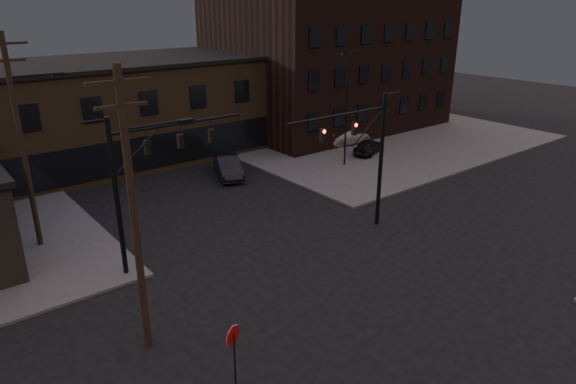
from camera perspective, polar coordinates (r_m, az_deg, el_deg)
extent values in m
plane|color=black|center=(25.05, 7.37, -10.58)|extent=(140.00, 140.00, 0.00)
cube|color=#474744|center=(54.11, 7.18, 6.77)|extent=(30.00, 30.00, 0.15)
cube|color=#483926|center=(46.32, -18.13, 8.55)|extent=(40.00, 12.00, 8.00)
cube|color=black|center=(55.74, 4.49, 14.51)|extent=(22.00, 16.00, 14.00)
cylinder|color=black|center=(30.63, 10.27, 3.40)|extent=(0.24, 0.24, 8.00)
cylinder|color=black|center=(27.36, 5.75, 8.49)|extent=(7.00, 0.14, 0.14)
cube|color=#FF140C|center=(28.36, 7.40, 7.00)|extent=(0.28, 0.22, 0.70)
cube|color=#FF140C|center=(26.78, 3.87, 6.31)|extent=(0.28, 0.22, 0.70)
cylinder|color=black|center=(25.53, -18.45, -0.89)|extent=(0.24, 0.24, 8.00)
cylinder|color=black|center=(25.90, -12.00, 7.46)|extent=(7.00, 0.14, 0.14)
cube|color=black|center=(25.42, -15.36, 4.82)|extent=(0.28, 0.22, 0.70)
cube|color=black|center=(26.12, -11.85, 5.54)|extent=(0.28, 0.22, 0.70)
cube|color=black|center=(26.91, -8.53, 6.20)|extent=(0.28, 0.22, 0.70)
cylinder|color=black|center=(18.94, -5.94, -18.07)|extent=(0.06, 0.06, 2.20)
cylinder|color=maroon|center=(18.35, -6.10, -15.60)|extent=(0.72, 0.33, 0.76)
cylinder|color=black|center=(19.25, -16.70, -2.92)|extent=(0.28, 0.28, 11.00)
cube|color=black|center=(17.95, -18.32, 11.58)|extent=(2.20, 0.12, 0.12)
cube|color=black|center=(18.07, -18.04, 9.09)|extent=(1.80, 0.12, 0.12)
cube|color=black|center=(19.15, -11.32, 7.69)|extent=(0.60, 0.25, 0.18)
cylinder|color=black|center=(29.99, -27.42, 4.49)|extent=(0.28, 0.28, 11.50)
cube|color=black|center=(29.19, -29.11, 14.21)|extent=(2.20, 0.12, 0.12)
cube|color=black|center=(29.26, -28.84, 12.67)|extent=(1.80, 0.12, 0.12)
cube|color=black|center=(29.85, -24.19, 11.85)|extent=(0.60, 0.25, 0.18)
cylinder|color=black|center=(41.40, 6.51, 8.80)|extent=(0.14, 0.14, 9.00)
cube|color=black|center=(40.37, 6.25, 15.05)|extent=(0.50, 0.28, 0.18)
cube|color=black|center=(41.08, 7.29, 15.10)|extent=(0.50, 0.28, 0.18)
cylinder|color=black|center=(49.05, 7.42, 10.61)|extent=(0.14, 0.14, 9.00)
cube|color=black|center=(48.12, 7.25, 15.89)|extent=(0.50, 0.28, 0.18)
cube|color=black|center=(48.84, 8.10, 15.92)|extent=(0.50, 0.28, 0.18)
imported|color=black|center=(45.67, 8.96, 5.04)|extent=(4.19, 2.79, 1.33)
imported|color=#ABABAD|center=(48.62, 6.57, 6.15)|extent=(5.04, 2.57, 1.40)
imported|color=black|center=(39.82, -6.65, 2.79)|extent=(3.38, 5.10, 1.59)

